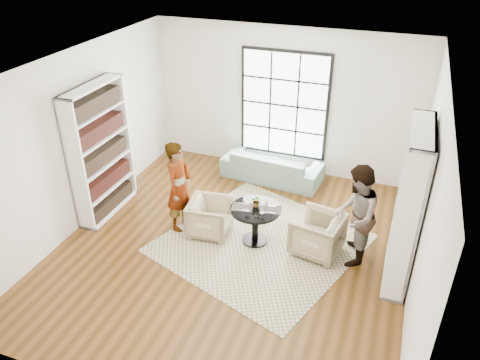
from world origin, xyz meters
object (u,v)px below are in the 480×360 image
at_px(sofa, 272,166).
at_px(flower_centerpiece, 257,201).
at_px(wine_glass_left, 247,204).
at_px(person_left, 179,187).
at_px(person_right, 356,216).
at_px(armchair_left, 210,217).
at_px(pedestal_table, 255,217).
at_px(armchair_right, 317,234).
at_px(wine_glass_right, 263,205).

distance_m(sofa, flower_centerpiece, 2.17).
xyz_separation_m(sofa, wine_glass_left, (0.25, -2.27, 0.50)).
height_order(person_left, person_right, person_right).
distance_m(person_left, person_right, 2.92).
xyz_separation_m(armchair_left, flower_centerpiece, (0.80, 0.09, 0.44)).
height_order(pedestal_table, wine_glass_left, wine_glass_left).
relative_size(sofa, armchair_right, 2.69).
distance_m(armchair_left, person_left, 0.74).
bearing_deg(sofa, wine_glass_left, 101.59).
relative_size(pedestal_table, wine_glass_right, 3.92).
bearing_deg(flower_centerpiece, wine_glass_right, -45.30).
bearing_deg(pedestal_table, armchair_left, -177.82).
bearing_deg(sofa, armchair_left, 83.66).
bearing_deg(pedestal_table, sofa, 99.27).
bearing_deg(person_right, flower_centerpiece, -91.17).
distance_m(armchair_left, flower_centerpiece, 0.92).
distance_m(sofa, armchair_right, 2.48).
height_order(pedestal_table, armchair_left, pedestal_table).
xyz_separation_m(armchair_right, flower_centerpiece, (-1.02, -0.02, 0.42)).
bearing_deg(flower_centerpiece, person_right, 0.81).
relative_size(sofa, wine_glass_right, 9.59).
bearing_deg(wine_glass_right, person_left, 177.67).
distance_m(armchair_left, armchair_right, 1.82).
height_order(pedestal_table, sofa, pedestal_table).
relative_size(sofa, person_left, 1.25).
xyz_separation_m(wine_glass_left, wine_glass_right, (0.24, 0.03, 0.02)).
height_order(wine_glass_left, wine_glass_right, wine_glass_right).
relative_size(person_left, person_right, 0.98).
distance_m(armchair_right, person_right, 0.73).
xyz_separation_m(wine_glass_right, flower_centerpiece, (-0.15, 0.15, -0.05)).
relative_size(pedestal_table, flower_centerpiece, 4.25).
distance_m(person_left, flower_centerpiece, 1.35).
distance_m(armchair_right, flower_centerpiece, 1.10).
height_order(pedestal_table, person_right, person_right).
relative_size(armchair_right, wine_glass_right, 3.57).
xyz_separation_m(pedestal_table, sofa, (-0.35, 2.15, -0.19)).
height_order(person_left, wine_glass_left, person_left).
relative_size(armchair_left, wine_glass_left, 3.70).
height_order(person_right, flower_centerpiece, person_right).
bearing_deg(wine_glass_left, armchair_right, 10.16).
distance_m(pedestal_table, armchair_right, 1.03).
distance_m(sofa, person_right, 2.87).
bearing_deg(person_right, wine_glass_right, -85.13).
xyz_separation_m(pedestal_table, person_right, (1.57, 0.08, 0.34)).
relative_size(pedestal_table, person_left, 0.51).
distance_m(armchair_left, wine_glass_right, 1.07).
xyz_separation_m(pedestal_table, flower_centerpiece, (-0.00, 0.06, 0.28)).
bearing_deg(person_left, pedestal_table, -86.11).
bearing_deg(pedestal_table, person_right, 2.92).
height_order(pedestal_table, wine_glass_right, wine_glass_right).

